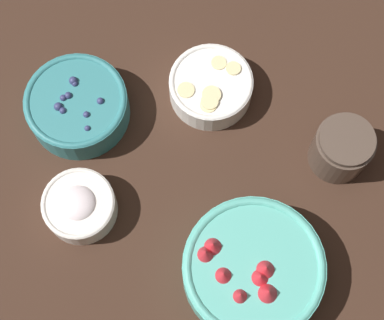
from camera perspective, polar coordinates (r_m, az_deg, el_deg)
ground_plane at (r=1.11m, az=0.51°, el=-0.14°), size 4.00×4.00×0.00m
bowl_strawberries at (r=1.02m, az=5.53°, el=-9.58°), size 0.22×0.22×0.09m
bowl_blueberries at (r=1.12m, az=-10.17°, el=4.80°), size 0.18×0.18×0.07m
bowl_bananas at (r=1.13m, az=1.68°, el=6.58°), size 0.15×0.15×0.05m
bowl_cream at (r=1.07m, az=-9.91°, el=-4.18°), size 0.12×0.12×0.06m
jar_chocolate at (r=1.10m, az=13.13°, el=0.96°), size 0.10×0.10×0.09m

